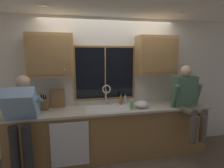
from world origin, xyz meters
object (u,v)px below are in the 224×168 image
object	(u,v)px
person_sitting_on_counter	(188,98)
mixing_bowl	(142,104)
knife_block	(45,104)
soap_dispenser	(132,105)
bottle_tall_clear	(125,100)
person_standing	(21,117)
cutting_board	(58,98)
bottle_green_glass	(121,100)

from	to	relation	value
person_sitting_on_counter	mixing_bowl	world-z (taller)	person_sitting_on_counter
knife_block	soap_dispenser	size ratio (longest dim) A/B	1.63
knife_block	bottle_tall_clear	distance (m)	1.48
person_standing	cutting_board	distance (m)	0.73
person_sitting_on_counter	bottle_green_glass	size ratio (longest dim) A/B	5.91
bottle_green_glass	bottle_tall_clear	world-z (taller)	bottle_green_glass
soap_dispenser	cutting_board	bearing A→B (deg)	164.07
knife_block	person_standing	bearing A→B (deg)	-121.48
person_sitting_on_counter	cutting_board	distance (m)	2.34
mixing_bowl	bottle_tall_clear	world-z (taller)	bottle_tall_clear
mixing_bowl	soap_dispenser	world-z (taller)	soap_dispenser
soap_dispenser	bottle_green_glass	bearing A→B (deg)	108.06
bottle_tall_clear	person_standing	bearing A→B (deg)	-163.00
cutting_board	bottle_tall_clear	bearing A→B (deg)	0.25
person_sitting_on_counter	mixing_bowl	xyz separation A→B (m)	(-0.80, 0.20, -0.12)
knife_block	soap_dispenser	distance (m)	1.51
person_standing	bottle_green_glass	distance (m)	1.72
cutting_board	knife_block	bearing A→B (deg)	-157.20
knife_block	bottle_green_glass	distance (m)	1.38
cutting_board	mixing_bowl	xyz separation A→B (m)	(1.49, -0.28, -0.12)
person_standing	knife_block	size ratio (longest dim) A/B	4.85
person_standing	cutting_board	world-z (taller)	person_standing
mixing_bowl	bottle_tall_clear	distance (m)	0.37
mixing_bowl	soap_dispenser	xyz separation A→B (m)	(-0.22, -0.08, 0.02)
soap_dispenser	bottle_tall_clear	distance (m)	0.37
cutting_board	person_sitting_on_counter	bearing A→B (deg)	-11.93
person_sitting_on_counter	knife_block	distance (m)	2.53
mixing_bowl	bottle_green_glass	bearing A→B (deg)	142.83
person_sitting_on_counter	cutting_board	world-z (taller)	person_sitting_on_counter
bottle_green_glass	cutting_board	bearing A→B (deg)	178.46
soap_dispenser	bottle_tall_clear	world-z (taller)	bottle_tall_clear
knife_block	mixing_bowl	distance (m)	1.72
person_standing	soap_dispenser	world-z (taller)	person_standing
person_standing	bottle_green_glass	world-z (taller)	person_standing
knife_block	cutting_board	distance (m)	0.24
person_standing	mixing_bowl	size ratio (longest dim) A/B	5.97
knife_block	cutting_board	bearing A→B (deg)	22.80
knife_block	bottle_green_glass	bearing A→B (deg)	2.45
knife_block	soap_dispenser	bearing A→B (deg)	-10.39
mixing_bowl	bottle_green_glass	distance (m)	0.41
bottle_tall_clear	soap_dispenser	bearing A→B (deg)	-88.20
person_standing	knife_block	distance (m)	0.52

